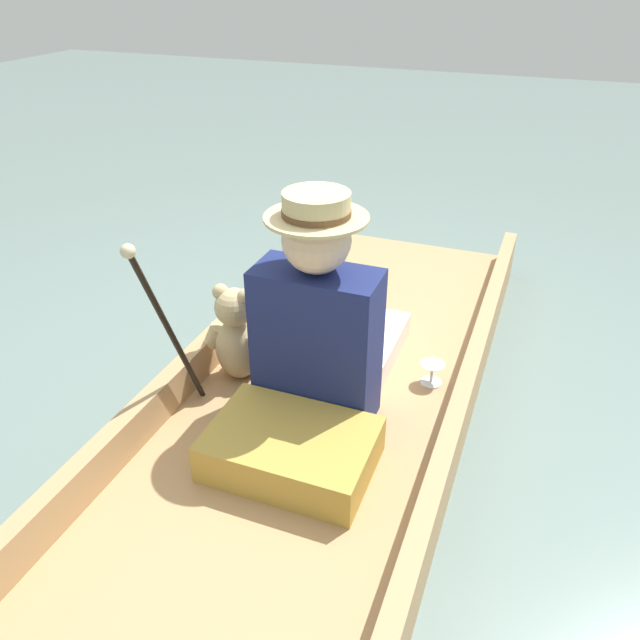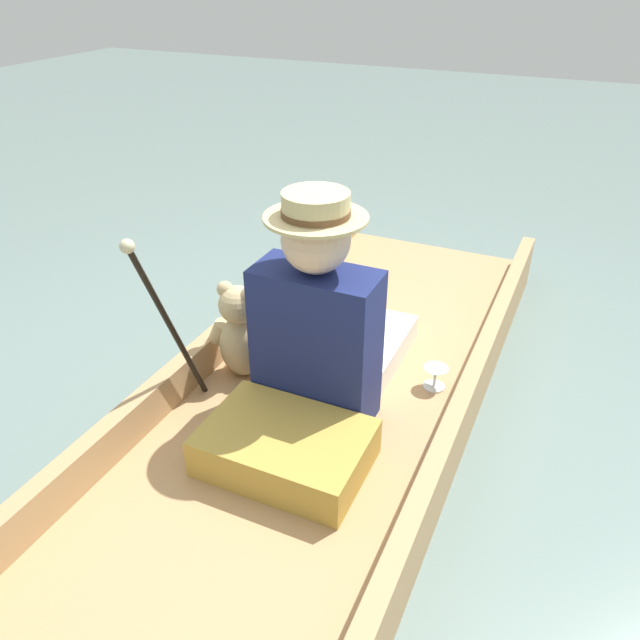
# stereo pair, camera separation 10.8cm
# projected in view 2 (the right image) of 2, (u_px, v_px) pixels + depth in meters

# --- Properties ---
(ground_plane) EXTENTS (16.00, 16.00, 0.00)m
(ground_plane) POSITION_uv_depth(u_px,v_px,m) (337.00, 403.00, 2.45)
(ground_plane) COLOR slate
(punt_boat) EXTENTS (1.04, 2.75, 0.26)m
(punt_boat) POSITION_uv_depth(u_px,v_px,m) (337.00, 388.00, 2.42)
(punt_boat) COLOR tan
(punt_boat) RESTS_ON ground_plane
(seat_cushion) EXTENTS (0.51, 0.36, 0.13)m
(seat_cushion) POSITION_uv_depth(u_px,v_px,m) (286.00, 448.00, 1.96)
(seat_cushion) COLOR #B7933D
(seat_cushion) RESTS_ON punt_boat
(seated_person) EXTENTS (0.41, 0.77, 0.81)m
(seated_person) POSITION_uv_depth(u_px,v_px,m) (327.00, 327.00, 2.15)
(seated_person) COLOR white
(seated_person) RESTS_ON punt_boat
(teddy_bear) EXTENTS (0.27, 0.16, 0.39)m
(teddy_bear) POSITION_uv_depth(u_px,v_px,m) (240.00, 333.00, 2.33)
(teddy_bear) COLOR tan
(teddy_bear) RESTS_ON punt_boat
(wine_glass) EXTENTS (0.09, 0.09, 0.09)m
(wine_glass) POSITION_uv_depth(u_px,v_px,m) (435.00, 374.00, 2.32)
(wine_glass) COLOR silver
(wine_glass) RESTS_ON punt_boat
(walking_cane) EXTENTS (0.04, 0.31, 0.72)m
(walking_cane) POSITION_uv_depth(u_px,v_px,m) (163.00, 312.00, 1.98)
(walking_cane) COLOR black
(walking_cane) RESTS_ON punt_boat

